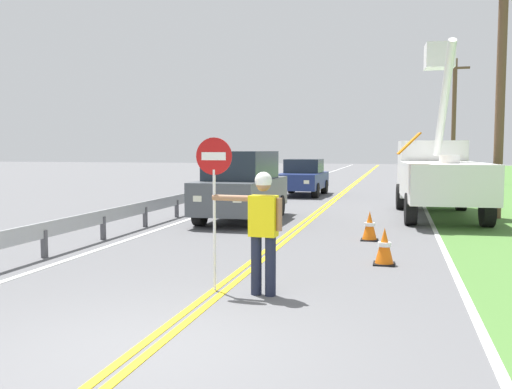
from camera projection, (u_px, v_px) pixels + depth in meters
The scene contains 15 objects.
ground_plane at pixel (144, 350), 5.95m from camera, with size 160.00×160.00×0.00m, color #5B5B5E.
centerline_yellow_left at pixel (336, 197), 25.29m from camera, with size 0.11×110.00×0.01m, color yellow.
centerline_yellow_right at pixel (340, 197), 25.25m from camera, with size 0.11×110.00×0.01m, color yellow.
edge_line_right at pixel (420, 198), 24.38m from camera, with size 0.12×110.00×0.01m, color silver.
edge_line_left at pixel (261, 195), 26.16m from camera, with size 0.12×110.00×0.01m, color silver.
flagger_worker at pixel (263, 225), 8.13m from camera, with size 1.09×0.27×1.83m.
stop_sign_paddle at pixel (214, 179), 8.33m from camera, with size 0.56×0.04×2.33m.
utility_bucket_truck at pixel (438, 172), 18.02m from camera, with size 2.68×6.92×5.58m.
oncoming_suv_nearest at pixel (242, 186), 16.76m from camera, with size 1.96×4.63×2.10m.
oncoming_sedan_second at pixel (303, 178), 26.11m from camera, with size 2.00×4.15×1.70m.
utility_pole_near at pixel (501, 89), 17.08m from camera, with size 1.80×0.28×7.64m.
utility_pole_mid at pixel (454, 118), 36.07m from camera, with size 1.80×0.28×8.00m.
traffic_cone_lead at pixel (384, 247), 10.36m from camera, with size 0.40×0.40×0.70m.
traffic_cone_mid at pixel (370, 226), 13.13m from camera, with size 0.40×0.40×0.70m.
guardrail_left_shoulder at pixel (212, 193), 20.97m from camera, with size 0.10×32.00×0.71m.
Camera 1 is at (2.60, -5.32, 2.15)m, focal length 38.97 mm.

